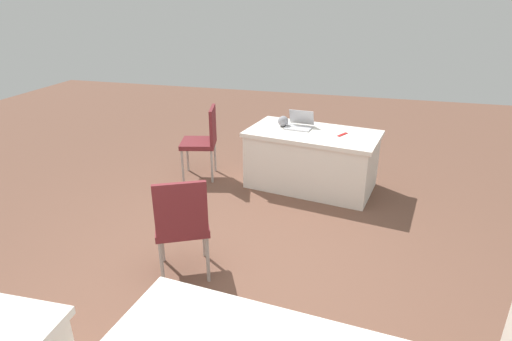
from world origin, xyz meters
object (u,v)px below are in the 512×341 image
at_px(chair_tucked_left, 182,221).
at_px(scissors_red, 342,135).
at_px(chair_tucked_right, 204,138).
at_px(table_foreground, 312,159).
at_px(laptop_silver, 299,125).
at_px(yarn_ball, 283,121).

height_order(chair_tucked_left, scissors_red, chair_tucked_left).
distance_m(chair_tucked_right, scissors_red, 1.78).
bearing_deg(table_foreground, chair_tucked_left, 69.81).
relative_size(chair_tucked_right, laptop_silver, 2.76).
bearing_deg(scissors_red, yarn_ball, -72.92).
distance_m(yarn_ball, scissors_red, 0.78).
relative_size(chair_tucked_left, scissors_red, 5.28).
bearing_deg(chair_tucked_right, yarn_ball, -93.11).
relative_size(table_foreground, chair_tucked_right, 1.79).
bearing_deg(chair_tucked_left, yarn_ball, 53.65).
bearing_deg(laptop_silver, chair_tucked_left, 81.30).
height_order(table_foreground, scissors_red, scissors_red).
height_order(chair_tucked_left, yarn_ball, chair_tucked_left).
bearing_deg(scissors_red, chair_tucked_left, 0.32).
height_order(laptop_silver, yarn_ball, laptop_silver).
relative_size(laptop_silver, scissors_red, 1.92).
height_order(chair_tucked_right, yarn_ball, chair_tucked_right).
height_order(yarn_ball, scissors_red, yarn_ball).
relative_size(table_foreground, scissors_red, 9.46).
distance_m(chair_tucked_left, chair_tucked_right, 2.16).
bearing_deg(table_foreground, yarn_ball, -17.96).
xyz_separation_m(chair_tucked_left, scissors_red, (-1.14, -2.11, 0.19)).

